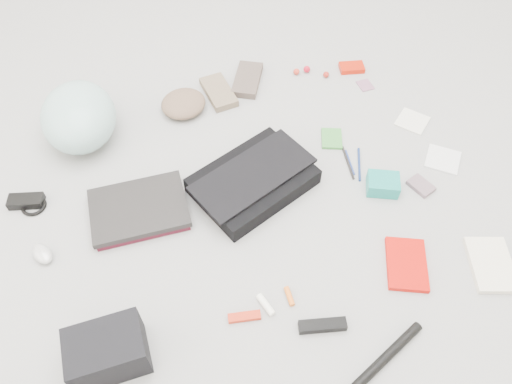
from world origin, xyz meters
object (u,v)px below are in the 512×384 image
object	(u,v)px
messenger_bag	(253,181)
bike_helmet	(79,117)
camera_bag	(108,351)
book_red	(407,264)
accordion_wallet	(383,184)
laptop	(139,208)

from	to	relation	value
messenger_bag	bike_helmet	distance (m)	0.71
messenger_bag	camera_bag	size ratio (longest dim) A/B	1.92
bike_helmet	book_red	size ratio (longest dim) A/B	1.83
messenger_bag	bike_helmet	size ratio (longest dim) A/B	1.16
bike_helmet	accordion_wallet	xyz separation A→B (m)	(0.97, -0.61, -0.08)
laptop	messenger_bag	bearing A→B (deg)	0.48
bike_helmet	book_red	distance (m)	1.29
laptop	accordion_wallet	distance (m)	0.86
laptop	book_red	world-z (taller)	laptop
laptop	bike_helmet	distance (m)	0.46
messenger_bag	accordion_wallet	distance (m)	0.46
laptop	book_red	size ratio (longest dim) A/B	1.74
accordion_wallet	camera_bag	bearing A→B (deg)	-138.34
laptop	camera_bag	world-z (taller)	camera_bag
messenger_bag	book_red	distance (m)	0.59
book_red	accordion_wallet	bearing A→B (deg)	101.29
messenger_bag	camera_bag	world-z (taller)	camera_bag
book_red	laptop	bearing A→B (deg)	172.43
camera_bag	laptop	bearing A→B (deg)	71.03
camera_bag	book_red	world-z (taller)	camera_bag
messenger_bag	book_red	world-z (taller)	messenger_bag
camera_bag	book_red	size ratio (longest dim) A/B	1.11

